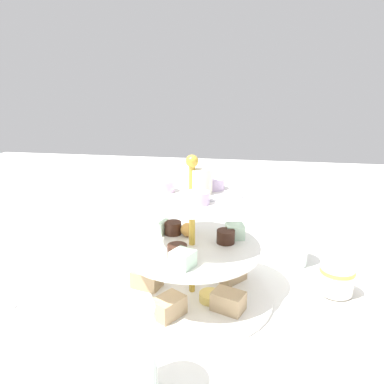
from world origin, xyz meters
name	(u,v)px	position (x,y,z in m)	size (l,w,h in m)	color
ground_plane	(192,296)	(0.00, 0.00, 0.00)	(2.40, 2.40, 0.00)	white
tiered_serving_stand	(192,257)	(0.00, 0.00, 0.07)	(0.27, 0.27, 0.24)	white
water_glass_tall_right	(126,357)	(-0.03, -0.23, 0.06)	(0.07, 0.07, 0.12)	silver
water_glass_short_left	(291,248)	(0.17, 0.15, 0.03)	(0.06, 0.06, 0.07)	silver
teacup_with_saucer	(336,282)	(0.24, 0.04, 0.02)	(0.09, 0.09, 0.05)	white
butter_knife_left	(38,283)	(-0.28, -0.01, 0.00)	(0.17, 0.01, 0.00)	silver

